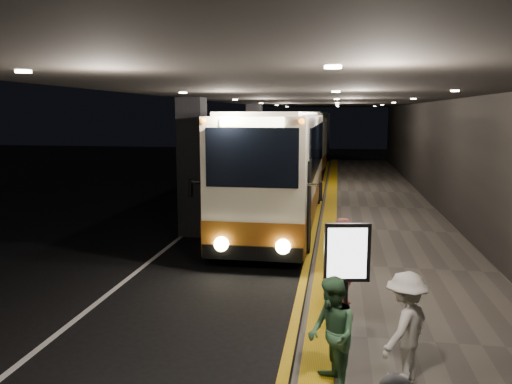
% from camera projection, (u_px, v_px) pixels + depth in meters
% --- Properties ---
extents(ground, '(90.00, 90.00, 0.00)m').
position_uv_depth(ground, '(207.00, 275.00, 12.14)').
color(ground, black).
extents(lane_line_white, '(0.12, 50.00, 0.01)m').
position_uv_depth(lane_line_white, '(194.00, 227.00, 17.30)').
color(lane_line_white, silver).
rests_on(lane_line_white, ground).
extents(kerb_stripe_yellow, '(0.18, 50.00, 0.01)m').
position_uv_depth(kerb_stripe_yellow, '(314.00, 232.00, 16.64)').
color(kerb_stripe_yellow, gold).
rests_on(kerb_stripe_yellow, ground).
extents(sidewalk, '(4.50, 50.00, 0.15)m').
position_uv_depth(sidewalk, '(388.00, 232.00, 16.25)').
color(sidewalk, '#514C44').
rests_on(sidewalk, ground).
extents(tactile_strip, '(0.50, 50.00, 0.01)m').
position_uv_depth(tactile_strip, '(329.00, 228.00, 16.54)').
color(tactile_strip, gold).
rests_on(tactile_strip, sidewalk).
extents(terminal_wall, '(0.10, 50.00, 6.00)m').
position_uv_depth(terminal_wall, '(466.00, 143.00, 15.44)').
color(terminal_wall, black).
rests_on(terminal_wall, ground).
extents(support_columns, '(0.80, 24.80, 4.40)m').
position_uv_depth(support_columns, '(192.00, 167.00, 15.94)').
color(support_columns, black).
rests_on(support_columns, ground).
extents(canopy, '(9.00, 50.00, 0.40)m').
position_uv_depth(canopy, '(321.00, 91.00, 15.90)').
color(canopy, black).
rests_on(canopy, support_columns).
extents(coach_main, '(2.56, 12.33, 3.83)m').
position_uv_depth(coach_main, '(281.00, 172.00, 17.78)').
color(coach_main, beige).
rests_on(coach_main, ground).
extents(coach_second, '(3.20, 11.81, 3.67)m').
position_uv_depth(coach_second, '(296.00, 152.00, 28.13)').
color(coach_second, beige).
rests_on(coach_second, ground).
extents(coach_third, '(2.90, 12.50, 3.91)m').
position_uv_depth(coach_third, '(310.00, 139.00, 39.86)').
color(coach_third, beige).
rests_on(coach_third, ground).
extents(passenger_boarding, '(0.47, 0.68, 1.77)m').
position_uv_depth(passenger_boarding, '(345.00, 263.00, 9.70)').
color(passenger_boarding, '#C7645D').
rests_on(passenger_boarding, sidewalk).
extents(passenger_waiting_green, '(0.69, 0.88, 1.58)m').
position_uv_depth(passenger_waiting_green, '(332.00, 334.00, 6.77)').
color(passenger_waiting_green, '#3C6C48').
rests_on(passenger_waiting_green, sidewalk).
extents(passenger_waiting_white, '(0.97, 1.12, 1.59)m').
position_uv_depth(passenger_waiting_white, '(405.00, 327.00, 6.99)').
color(passenger_waiting_white, beige).
rests_on(passenger_waiting_white, sidewalk).
extents(info_sign, '(0.85, 0.26, 1.79)m').
position_uv_depth(info_sign, '(347.00, 255.00, 9.11)').
color(info_sign, black).
rests_on(info_sign, sidewalk).
extents(stanchion_post, '(0.05, 0.05, 1.18)m').
position_uv_depth(stanchion_post, '(332.00, 269.00, 10.24)').
color(stanchion_post, black).
rests_on(stanchion_post, sidewalk).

